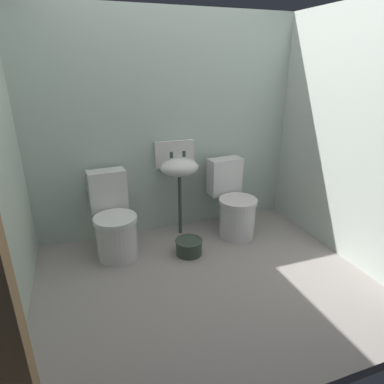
{
  "coord_description": "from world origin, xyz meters",
  "views": [
    {
      "loc": [
        -0.88,
        -2.23,
        1.74
      ],
      "look_at": [
        0.0,
        0.25,
        0.7
      ],
      "focal_mm": 30.69,
      "sensor_mm": 36.0,
      "label": 1
    }
  ],
  "objects": [
    {
      "name": "ground_plane",
      "position": [
        0.0,
        0.0,
        -0.04
      ],
      "size": [
        3.17,
        2.41,
        0.08
      ],
      "primitive_type": "cube",
      "color": "gray"
    },
    {
      "name": "wall_right",
      "position": [
        1.43,
        0.1,
        1.12
      ],
      "size": [
        0.1,
        2.21,
        2.23
      ],
      "primitive_type": "cube",
      "color": "#B2BBB1",
      "rests_on": "ground"
    },
    {
      "name": "toilet_right",
      "position": [
        0.61,
        0.66,
        0.32
      ],
      "size": [
        0.43,
        0.62,
        0.78
      ],
      "rotation": [
        0.0,
        0.0,
        3.23
      ],
      "color": "silver",
      "rests_on": "ground"
    },
    {
      "name": "toilet_left",
      "position": [
        -0.65,
        0.66,
        0.32
      ],
      "size": [
        0.42,
        0.61,
        0.78
      ],
      "rotation": [
        0.0,
        0.0,
        3.2
      ],
      "color": "silver",
      "rests_on": "ground"
    },
    {
      "name": "sink",
      "position": [
        0.07,
        0.84,
        0.75
      ],
      "size": [
        0.42,
        0.34,
        0.99
      ],
      "color": "#334135",
      "rests_on": "ground"
    },
    {
      "name": "wall_back",
      "position": [
        0.0,
        1.06,
        1.12
      ],
      "size": [
        3.17,
        0.1,
        2.23
      ],
      "primitive_type": "cube",
      "color": "#ADC1B6",
      "rests_on": "ground"
    },
    {
      "name": "bucket",
      "position": [
        0.01,
        0.38,
        0.08
      ],
      "size": [
        0.27,
        0.27,
        0.15
      ],
      "color": "#334135",
      "rests_on": "ground"
    }
  ]
}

